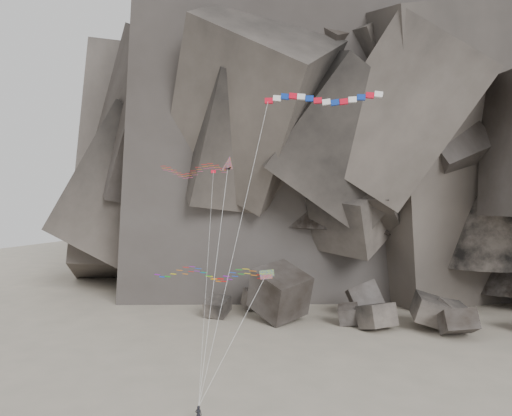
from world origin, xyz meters
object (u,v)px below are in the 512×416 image
(banner_kite, at_px, (322,100))
(pennant_kite, at_px, (210,225))
(kite_flyer, at_px, (198,413))
(delta_kite, at_px, (190,170))
(parafoil_kite, at_px, (204,273))

(banner_kite, relative_size, pennant_kite, 1.36)
(kite_flyer, relative_size, pennant_kite, 0.09)
(banner_kite, distance_m, pennant_kite, 16.63)
(kite_flyer, xyz_separation_m, delta_kite, (-4.73, 7.83, 21.31))
(delta_kite, relative_size, banner_kite, 0.78)
(kite_flyer, distance_m, pennant_kite, 17.32)
(delta_kite, bearing_deg, kite_flyer, -38.82)
(parafoil_kite, bearing_deg, pennant_kite, -60.05)
(pennant_kite, bearing_deg, parafoil_kite, 101.53)
(pennant_kite, bearing_deg, banner_kite, -11.61)
(delta_kite, distance_m, banner_kite, 15.03)
(parafoil_kite, height_order, pennant_kite, pennant_kite)
(delta_kite, height_order, banner_kite, banner_kite)
(banner_kite, relative_size, parafoil_kite, 1.94)
(kite_flyer, distance_m, delta_kite, 23.18)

